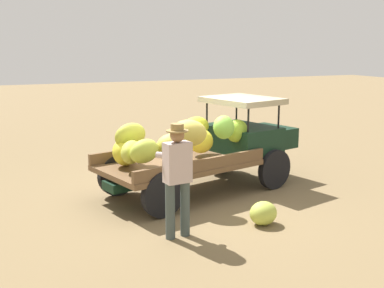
{
  "coord_description": "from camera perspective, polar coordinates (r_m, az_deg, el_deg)",
  "views": [
    {
      "loc": [
        -3.49,
        -8.39,
        2.96
      ],
      "look_at": [
        0.15,
        0.27,
        1.02
      ],
      "focal_mm": 45.15,
      "sensor_mm": 36.0,
      "label": 1
    }
  ],
  "objects": [
    {
      "name": "ground_plane",
      "position": [
        9.56,
        -0.19,
        -6.36
      ],
      "size": [
        60.0,
        60.0,
        0.0
      ],
      "primitive_type": "plane",
      "color": "olive"
    },
    {
      "name": "loose_banana_bunch",
      "position": [
        8.21,
        8.42,
        -8.09
      ],
      "size": [
        0.58,
        0.53,
        0.4
      ],
      "primitive_type": "ellipsoid",
      "rotation": [
        0.0,
        -0.01,
        0.26
      ],
      "color": "#BAC84C",
      "rests_on": "ground"
    },
    {
      "name": "farmer",
      "position": [
        7.38,
        -1.75,
        -3.5
      ],
      "size": [
        0.52,
        0.48,
        1.8
      ],
      "rotation": [
        0.0,
        0.0,
        1.69
      ],
      "color": "#404C49",
      "rests_on": "ground"
    },
    {
      "name": "truck",
      "position": [
        9.82,
        1.87,
        -0.22
      ],
      "size": [
        4.66,
        2.65,
        1.86
      ],
      "rotation": [
        0.0,
        0.0,
        0.26
      ],
      "color": "black",
      "rests_on": "ground"
    }
  ]
}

